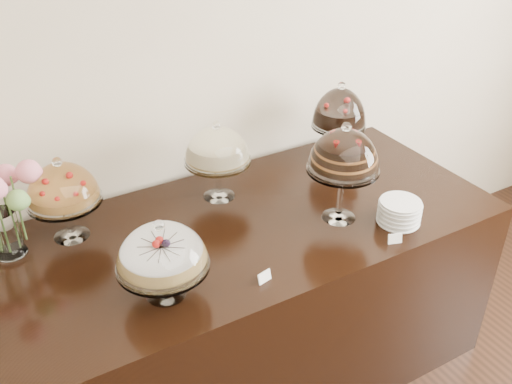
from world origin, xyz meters
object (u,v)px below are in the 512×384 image
flower_vase (0,202)px  cake_stand_sugar_sponge (162,251)px  plate_stack (399,212)px  display_counter (251,299)px  cake_stand_dark_choco (340,111)px  cake_stand_fruit_tart (62,187)px  cake_stand_choco_layer (344,154)px  cake_stand_cheesecake (217,149)px

flower_vase → cake_stand_sugar_sponge: bearing=-51.0°
cake_stand_sugar_sponge → plate_stack: cake_stand_sugar_sponge is taller
display_counter → flower_vase: flower_vase is taller
cake_stand_sugar_sponge → cake_stand_dark_choco: size_ratio=0.79×
display_counter → cake_stand_fruit_tart: 1.02m
cake_stand_choco_layer → flower_vase: 1.37m
cake_stand_fruit_tart → plate_stack: 1.41m
cake_stand_fruit_tart → flower_vase: 0.23m
cake_stand_cheesecake → plate_stack: cake_stand_cheesecake is taller
cake_stand_choco_layer → cake_stand_cheesecake: (-0.38, 0.42, -0.07)m
flower_vase → cake_stand_cheesecake: bearing=-1.8°
cake_stand_choco_layer → flower_vase: bearing=160.7°
cake_stand_choco_layer → cake_stand_dark_choco: (0.32, 0.44, -0.04)m
display_counter → plate_stack: bearing=-30.1°
cake_stand_dark_choco → cake_stand_cheesecake: bearing=-178.4°
cake_stand_dark_choco → plate_stack: cake_stand_dark_choco is taller
cake_stand_cheesecake → plate_stack: size_ratio=2.10×
cake_stand_dark_choco → cake_stand_fruit_tart: (-1.38, 0.01, -0.03)m
cake_stand_sugar_sponge → cake_stand_choco_layer: size_ratio=0.74×
cake_stand_sugar_sponge → cake_stand_fruit_tart: 0.58m
cake_stand_cheesecake → cake_stand_fruit_tart: bearing=177.8°
cake_stand_sugar_sponge → cake_stand_dark_choco: (1.17, 0.53, 0.08)m
cake_stand_fruit_tart → cake_stand_sugar_sponge: bearing=-69.1°
display_counter → plate_stack: plate_stack is taller
cake_stand_cheesecake → plate_stack: bearing=-45.4°
display_counter → cake_stand_dark_choco: size_ratio=5.17×
cake_stand_choco_layer → cake_stand_dark_choco: cake_stand_choco_layer is taller
display_counter → cake_stand_sugar_sponge: (-0.50, -0.25, 0.65)m
cake_stand_choco_layer → cake_stand_fruit_tart: 1.15m
plate_stack → flower_vase: bearing=157.6°
cake_stand_cheesecake → cake_stand_fruit_tart: (-0.68, 0.03, -0.01)m
cake_stand_sugar_sponge → flower_vase: (-0.44, 0.54, 0.05)m
display_counter → cake_stand_choco_layer: bearing=-24.3°
display_counter → cake_stand_sugar_sponge: bearing=-153.3°
cake_stand_dark_choco → flower_vase: bearing=179.7°
cake_stand_cheesecake → cake_stand_choco_layer: bearing=-48.3°
plate_stack → cake_stand_dark_choco: bearing=79.2°
cake_stand_choco_layer → cake_stand_dark_choco: 0.55m
cake_stand_sugar_sponge → cake_stand_cheesecake: cake_stand_cheesecake is taller
display_counter → flower_vase: bearing=162.7°
cake_stand_choco_layer → display_counter: bearing=155.7°
cake_stand_sugar_sponge → cake_stand_fruit_tart: bearing=110.9°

